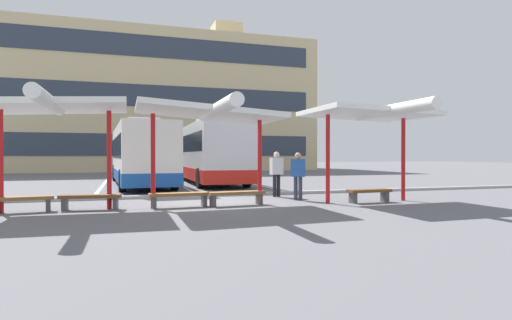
# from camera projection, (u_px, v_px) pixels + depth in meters

# --- Properties ---
(ground_plane) EXTENTS (160.00, 160.00, 0.00)m
(ground_plane) POSITION_uv_depth(u_px,v_px,m) (212.00, 202.00, 14.22)
(ground_plane) COLOR slate
(terminal_building) EXTENTS (34.62, 13.57, 17.15)m
(terminal_building) POSITION_uv_depth(u_px,v_px,m) (152.00, 106.00, 46.89)
(terminal_building) COLOR #D1BC8C
(terminal_building) RESTS_ON ground
(coach_bus_0) EXTENTS (3.18, 11.93, 3.46)m
(coach_bus_0) POSITION_uv_depth(u_px,v_px,m) (140.00, 155.00, 22.52)
(coach_bus_0) COLOR silver
(coach_bus_0) RESTS_ON ground
(coach_bus_1) EXTENTS (2.70, 11.92, 3.68)m
(coach_bus_1) POSITION_uv_depth(u_px,v_px,m) (208.00, 153.00, 24.60)
(coach_bus_1) COLOR silver
(coach_bus_1) RESTS_ON ground
(lane_stripe_0) EXTENTS (0.16, 14.00, 0.01)m
(lane_stripe_0) POSITION_uv_depth(u_px,v_px,m) (102.00, 186.00, 21.58)
(lane_stripe_0) COLOR white
(lane_stripe_0) RESTS_ON ground
(lane_stripe_1) EXTENTS (0.16, 14.00, 0.01)m
(lane_stripe_1) POSITION_uv_depth(u_px,v_px,m) (179.00, 185.00, 22.78)
(lane_stripe_1) COLOR white
(lane_stripe_1) RESTS_ON ground
(lane_stripe_2) EXTENTS (0.16, 14.00, 0.01)m
(lane_stripe_2) POSITION_uv_depth(u_px,v_px,m) (249.00, 183.00, 23.97)
(lane_stripe_2) COLOR white
(lane_stripe_2) RESTS_ON ground
(waiting_shelter_0) EXTENTS (3.85, 4.80, 3.18)m
(waiting_shelter_0) POSITION_uv_depth(u_px,v_px,m) (55.00, 108.00, 11.67)
(waiting_shelter_0) COLOR red
(waiting_shelter_0) RESTS_ON ground
(bench_0) EXTENTS (1.69, 0.63, 0.45)m
(bench_0) POSITION_uv_depth(u_px,v_px,m) (21.00, 201.00, 11.60)
(bench_0) COLOR brown
(bench_0) RESTS_ON ground
(bench_1) EXTENTS (1.76, 0.64, 0.45)m
(bench_1) POSITION_uv_depth(u_px,v_px,m) (90.00, 198.00, 12.17)
(bench_1) COLOR brown
(bench_1) RESTS_ON ground
(waiting_shelter_1) EXTENTS (4.38, 5.03, 3.16)m
(waiting_shelter_1) POSITION_uv_depth(u_px,v_px,m) (210.00, 114.00, 12.74)
(waiting_shelter_1) COLOR red
(waiting_shelter_1) RESTS_ON ground
(bench_2) EXTENTS (1.87, 0.53, 0.45)m
(bench_2) POSITION_uv_depth(u_px,v_px,m) (179.00, 196.00, 12.79)
(bench_2) COLOR brown
(bench_2) RESTS_ON ground
(bench_3) EXTENTS (1.91, 0.60, 0.45)m
(bench_3) POSITION_uv_depth(u_px,v_px,m) (237.00, 195.00, 13.26)
(bench_3) COLOR brown
(bench_3) RESTS_ON ground
(waiting_shelter_2) EXTENTS (3.96, 4.93, 3.19)m
(waiting_shelter_2) POSITION_uv_depth(u_px,v_px,m) (371.00, 115.00, 13.96)
(waiting_shelter_2) COLOR red
(waiting_shelter_2) RESTS_ON ground
(bench_4) EXTENTS (1.62, 0.53, 0.45)m
(bench_4) POSITION_uv_depth(u_px,v_px,m) (369.00, 193.00, 14.11)
(bench_4) COLOR brown
(bench_4) RESTS_ON ground
(platform_kerb) EXTENTS (44.00, 0.24, 0.12)m
(platform_kerb) POSITION_uv_depth(u_px,v_px,m) (202.00, 195.00, 16.03)
(platform_kerb) COLOR #ADADA8
(platform_kerb) RESTS_ON ground
(waiting_passenger_0) EXTENTS (0.54, 0.32, 1.74)m
(waiting_passenger_0) POSITION_uv_depth(u_px,v_px,m) (277.00, 170.00, 16.09)
(waiting_passenger_0) COLOR black
(waiting_passenger_0) RESTS_ON ground
(waiting_passenger_1) EXTENTS (0.53, 0.47, 1.70)m
(waiting_passenger_1) POSITION_uv_depth(u_px,v_px,m) (298.00, 173.00, 14.84)
(waiting_passenger_1) COLOR #33384C
(waiting_passenger_1) RESTS_ON ground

